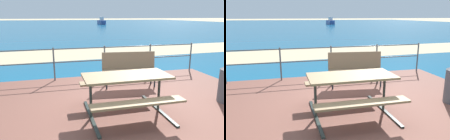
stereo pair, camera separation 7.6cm
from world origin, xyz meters
TOP-DOWN VIEW (x-y plane):
  - ground_plane at (0.00, 0.00)m, footprint 240.00×240.00m
  - patio_paving at (0.00, 0.00)m, footprint 6.40×5.20m
  - sea_water at (0.00, 40.00)m, footprint 90.00×90.00m
  - beach_strip at (0.00, 7.06)m, footprint 54.09×5.40m
  - picnic_table at (-0.21, -0.26)m, footprint 1.58×1.51m
  - park_bench at (0.43, 1.39)m, footprint 1.46×0.57m
  - railing_fence at (0.00, 2.39)m, footprint 5.94×0.04m
  - boat_near at (8.79, 42.78)m, footprint 1.02×4.71m

SIDE VIEW (x-z plane):
  - ground_plane at x=0.00m, z-range 0.00..0.00m
  - sea_water at x=0.00m, z-range 0.00..0.01m
  - beach_strip at x=0.00m, z-range 0.00..0.01m
  - patio_paving at x=0.00m, z-range 0.00..0.06m
  - boat_near at x=8.79m, z-range -0.24..1.27m
  - park_bench at x=0.43m, z-range 0.14..1.03m
  - picnic_table at x=-0.21m, z-range 0.26..1.03m
  - railing_fence at x=0.00m, z-range 0.19..1.14m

